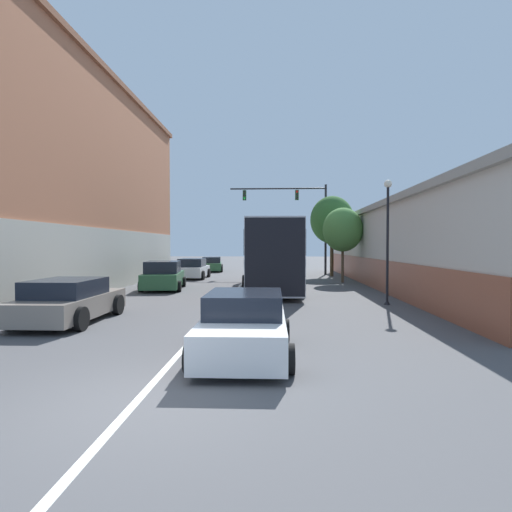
# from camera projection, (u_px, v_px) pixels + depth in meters

# --- Properties ---
(ground_plane) EXTENTS (160.00, 160.00, 0.00)m
(ground_plane) POSITION_uv_depth(u_px,v_px,m) (135.00, 404.00, 5.91)
(ground_plane) COLOR #4C4C4F
(lane_center_line) EXTENTS (0.14, 42.32, 0.01)m
(lane_center_line) POSITION_uv_depth(u_px,v_px,m) (236.00, 290.00, 21.04)
(lane_center_line) COLOR silver
(lane_center_line) RESTS_ON ground_plane
(building_left_brick) EXTENTS (9.92, 22.49, 11.34)m
(building_left_brick) POSITION_uv_depth(u_px,v_px,m) (28.00, 182.00, 21.44)
(building_left_brick) COLOR #A86647
(building_left_brick) RESTS_ON ground_plane
(building_right_storefront) EXTENTS (10.28, 28.81, 4.61)m
(building_right_storefront) POSITION_uv_depth(u_px,v_px,m) (457.00, 244.00, 22.76)
(building_right_storefront) COLOR beige
(building_right_storefront) RESTS_ON ground_plane
(bus) EXTENTS (3.08, 11.31, 3.53)m
(bus) POSITION_uv_depth(u_px,v_px,m) (272.00, 252.00, 21.55)
(bus) COLOR #B7B7BC
(bus) RESTS_ON ground_plane
(hatchback_foreground) EXTENTS (2.04, 3.87, 1.33)m
(hatchback_foreground) POSITION_uv_depth(u_px,v_px,m) (244.00, 326.00, 8.54)
(hatchback_foreground) COLOR silver
(hatchback_foreground) RESTS_ON ground_plane
(parked_car_left_near) EXTENTS (2.42, 4.64, 1.31)m
(parked_car_left_near) POSITION_uv_depth(u_px,v_px,m) (212.00, 264.00, 36.28)
(parked_car_left_near) COLOR #285633
(parked_car_left_near) RESTS_ON ground_plane
(parked_car_left_mid) EXTENTS (2.19, 4.26, 1.33)m
(parked_car_left_mid) POSITION_uv_depth(u_px,v_px,m) (69.00, 301.00, 12.21)
(parked_car_left_mid) COLOR slate
(parked_car_left_mid) RESTS_ON ground_plane
(parked_car_left_far) EXTENTS (2.10, 3.96, 1.42)m
(parked_car_left_far) POSITION_uv_depth(u_px,v_px,m) (193.00, 269.00, 28.38)
(parked_car_left_far) COLOR silver
(parked_car_left_far) RESTS_ON ground_plane
(parked_car_left_distant) EXTENTS (2.51, 4.28, 1.52)m
(parked_car_left_distant) POSITION_uv_depth(u_px,v_px,m) (163.00, 276.00, 21.28)
(parked_car_left_distant) COLOR #285633
(parked_car_left_distant) RESTS_ON ground_plane
(traffic_signal_gantry) EXTENTS (7.72, 0.36, 7.20)m
(traffic_signal_gantry) POSITION_uv_depth(u_px,v_px,m) (299.00, 210.00, 31.85)
(traffic_signal_gantry) COLOR black
(traffic_signal_gantry) RESTS_ON ground_plane
(street_lamp) EXTENTS (0.31, 0.31, 4.93)m
(street_lamp) POSITION_uv_depth(u_px,v_px,m) (388.00, 234.00, 15.71)
(street_lamp) COLOR black
(street_lamp) RESTS_ON ground_plane
(street_tree_near) EXTENTS (2.52, 2.27, 4.74)m
(street_tree_near) POSITION_uv_depth(u_px,v_px,m) (343.00, 230.00, 25.21)
(street_tree_near) COLOR brown
(street_tree_near) RESTS_ON ground_plane
(street_tree_far) EXTENTS (3.26, 2.94, 6.09)m
(street_tree_far) POSITION_uv_depth(u_px,v_px,m) (332.00, 220.00, 30.18)
(street_tree_far) COLOR #3D2D1E
(street_tree_far) RESTS_ON ground_plane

